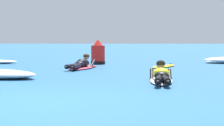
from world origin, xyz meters
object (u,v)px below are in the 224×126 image
at_px(channel_marker_buoy, 98,54).
at_px(drifting_surfboard, 164,66).
at_px(surfer_far, 82,65).
at_px(surfer_near, 161,76).

bearing_deg(channel_marker_buoy, drifting_surfboard, -32.30).
distance_m(surfer_far, drifting_surfboard, 3.01).
relative_size(surfer_near, drifting_surfboard, 1.35).
bearing_deg(surfer_near, drifting_surfboard, 86.37).
xyz_separation_m(surfer_far, channel_marker_buoy, (0.29, 2.69, 0.25)).
bearing_deg(drifting_surfboard, surfer_far, -158.53).
relative_size(surfer_near, channel_marker_buoy, 2.73).
xyz_separation_m(drifting_surfboard, channel_marker_buoy, (-2.51, 1.59, 0.35)).
distance_m(drifting_surfboard, channel_marker_buoy, 2.99).
height_order(surfer_near, surfer_far, same).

